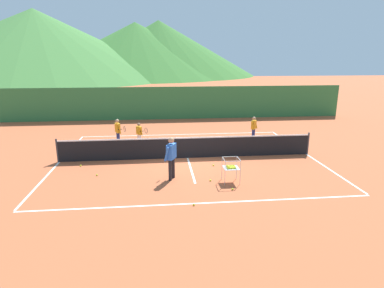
% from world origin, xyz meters
% --- Properties ---
extents(ground_plane, '(120.00, 120.00, 0.00)m').
position_xyz_m(ground_plane, '(0.00, 0.00, 0.00)').
color(ground_plane, '#B25633').
extents(line_baseline_near, '(11.33, 0.08, 0.01)m').
position_xyz_m(line_baseline_near, '(0.00, -4.74, 0.00)').
color(line_baseline_near, white).
rests_on(line_baseline_near, ground).
extents(line_baseline_far, '(11.33, 0.08, 0.01)m').
position_xyz_m(line_baseline_far, '(0.00, 4.57, 0.00)').
color(line_baseline_far, white).
rests_on(line_baseline_far, ground).
extents(line_sideline_west, '(0.08, 9.31, 0.01)m').
position_xyz_m(line_sideline_west, '(-5.67, 0.00, 0.00)').
color(line_sideline_west, white).
rests_on(line_sideline_west, ground).
extents(line_sideline_east, '(0.08, 9.31, 0.01)m').
position_xyz_m(line_sideline_east, '(5.67, 0.00, 0.00)').
color(line_sideline_east, white).
rests_on(line_sideline_east, ground).
extents(line_service_center, '(0.08, 6.20, 0.01)m').
position_xyz_m(line_service_center, '(0.00, 0.00, 0.00)').
color(line_service_center, white).
rests_on(line_service_center, ground).
extents(tennis_net, '(11.49, 0.08, 1.05)m').
position_xyz_m(tennis_net, '(0.00, 0.00, 0.50)').
color(tennis_net, '#333338').
rests_on(tennis_net, ground).
extents(instructor, '(0.50, 0.82, 1.62)m').
position_xyz_m(instructor, '(-0.84, -2.52, 0.97)').
color(instructor, black).
rests_on(instructor, ground).
extents(student_0, '(0.60, 0.57, 1.37)m').
position_xyz_m(student_0, '(-3.38, 2.59, 0.82)').
color(student_0, navy).
rests_on(student_0, ground).
extents(student_1, '(0.60, 0.48, 1.19)m').
position_xyz_m(student_1, '(-2.27, 2.41, 0.72)').
color(student_1, silver).
rests_on(student_1, ground).
extents(student_2, '(0.45, 0.50, 1.32)m').
position_xyz_m(student_2, '(3.90, 2.81, 0.79)').
color(student_2, navy).
rests_on(student_2, ground).
extents(ball_cart, '(0.58, 0.58, 0.90)m').
position_xyz_m(ball_cart, '(1.31, -3.07, 0.58)').
color(ball_cart, '#B7B7BC').
rests_on(ball_cart, ground).
extents(tennis_ball_0, '(0.07, 0.07, 0.07)m').
position_xyz_m(tennis_ball_0, '(-3.72, -1.91, 0.03)').
color(tennis_ball_0, yellow).
rests_on(tennis_ball_0, ground).
extents(tennis_ball_1, '(0.07, 0.07, 0.07)m').
position_xyz_m(tennis_ball_1, '(0.99, -1.24, 0.03)').
color(tennis_ball_1, yellow).
rests_on(tennis_ball_1, ground).
extents(tennis_ball_2, '(0.07, 0.07, 0.07)m').
position_xyz_m(tennis_ball_2, '(-4.60, -0.69, 0.03)').
color(tennis_ball_2, yellow).
rests_on(tennis_ball_2, ground).
extents(tennis_ball_3, '(0.07, 0.07, 0.07)m').
position_xyz_m(tennis_ball_3, '(-0.25, -4.88, 0.03)').
color(tennis_ball_3, yellow).
rests_on(tennis_ball_3, ground).
extents(tennis_ball_4, '(0.07, 0.07, 0.07)m').
position_xyz_m(tennis_ball_4, '(0.59, -2.91, 0.03)').
color(tennis_ball_4, yellow).
rests_on(tennis_ball_4, ground).
extents(tennis_ball_5, '(0.07, 0.07, 0.07)m').
position_xyz_m(tennis_ball_5, '(1.22, -3.81, 0.03)').
color(tennis_ball_5, yellow).
rests_on(tennis_ball_5, ground).
extents(windscreen_fence, '(24.94, 0.08, 2.36)m').
position_xyz_m(windscreen_fence, '(0.00, 9.53, 1.18)').
color(windscreen_fence, '#33753D').
rests_on(windscreen_fence, ground).
extents(hill_0, '(44.86, 44.86, 12.56)m').
position_xyz_m(hill_0, '(-0.72, 66.21, 6.28)').
color(hill_0, '#38702D').
rests_on(hill_0, ground).
extents(hill_1, '(58.97, 58.97, 13.78)m').
position_xyz_m(hill_1, '(-25.90, 58.40, 6.89)').
color(hill_1, '#427A38').
rests_on(hill_1, ground).
extents(hill_2, '(47.41, 47.41, 11.90)m').
position_xyz_m(hill_2, '(-6.04, 64.18, 5.95)').
color(hill_2, '#38702D').
rests_on(hill_2, ground).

